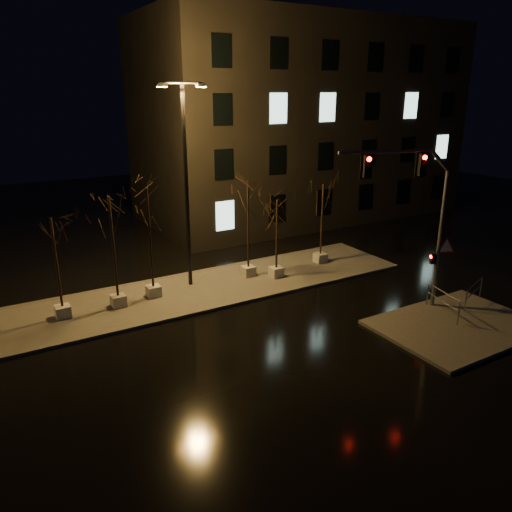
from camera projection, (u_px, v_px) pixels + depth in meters
ground at (271, 335)px, 21.22m from camera, size 90.00×90.00×0.00m
median at (210, 288)px, 26.10m from camera, size 22.00×5.00×0.15m
sidewalk_corner at (457, 325)px, 21.94m from camera, size 7.00×5.00×0.15m
building at (300, 122)px, 40.30m from camera, size 25.00×12.00×15.00m
tree_0 at (54, 241)px, 21.45m from camera, size 1.80×1.80×4.74m
tree_1 at (111, 222)px, 22.44m from camera, size 1.80×1.80×5.45m
tree_2 at (148, 213)px, 23.53m from camera, size 1.80×1.80×5.60m
tree_3 at (248, 202)px, 26.31m from camera, size 1.80×1.80×5.46m
tree_4 at (277, 217)px, 26.42m from camera, size 1.80×1.80×4.42m
tree_5 at (323, 202)px, 28.65m from camera, size 1.80×1.80×4.81m
traffic_signal_mast at (420, 207)px, 22.10m from camera, size 5.76×1.99×7.38m
streetlight_main at (186, 174)px, 24.56m from camera, size 2.53×0.40×10.15m
guard_rail_a at (474, 291)px, 23.84m from camera, size 2.20×0.81×1.00m
guard_rail_b at (443, 300)px, 22.67m from camera, size 0.63×2.27×1.11m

